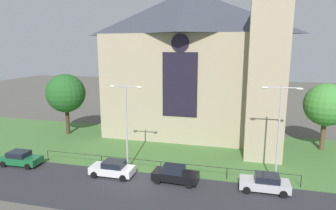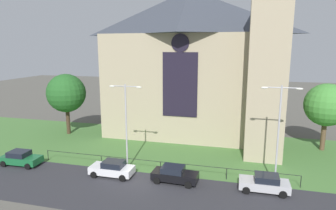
% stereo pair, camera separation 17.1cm
% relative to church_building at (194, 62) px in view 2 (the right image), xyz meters
% --- Properties ---
extents(ground, '(160.00, 160.00, 0.00)m').
position_rel_church_building_xyz_m(ground, '(-1.87, -6.82, -10.27)').
color(ground, '#56544C').
extents(road_asphalt, '(120.00, 8.00, 0.01)m').
position_rel_church_building_xyz_m(road_asphalt, '(-1.87, -18.82, -10.27)').
color(road_asphalt, '#2D2D33').
rests_on(road_asphalt, ground).
extents(grass_verge, '(120.00, 20.00, 0.01)m').
position_rel_church_building_xyz_m(grass_verge, '(-1.87, -8.82, -10.27)').
color(grass_verge, '#477538').
rests_on(grass_verge, ground).
extents(church_building, '(23.20, 16.20, 26.00)m').
position_rel_church_building_xyz_m(church_building, '(0.00, 0.00, 0.00)').
color(church_building, tan).
rests_on(church_building, ground).
extents(iron_railing, '(25.97, 0.07, 1.13)m').
position_rel_church_building_xyz_m(iron_railing, '(-0.77, -14.32, -9.32)').
color(iron_railing, black).
rests_on(iron_railing, ground).
extents(tree_right_far, '(5.08, 5.08, 8.13)m').
position_rel_church_building_xyz_m(tree_right_far, '(16.49, -3.12, -4.71)').
color(tree_right_far, brown).
rests_on(tree_right_far, ground).
extents(tree_left_far, '(5.42, 5.42, 8.64)m').
position_rel_church_building_xyz_m(tree_left_far, '(-17.34, -4.76, -4.37)').
color(tree_left_far, '#423021').
rests_on(tree_left_far, ground).
extents(streetlamp_near, '(3.37, 0.26, 8.75)m').
position_rel_church_building_xyz_m(streetlamp_near, '(-4.28, -14.42, -4.75)').
color(streetlamp_near, '#B2B2B7').
rests_on(streetlamp_near, ground).
extents(streetlamp_far, '(3.37, 0.26, 9.10)m').
position_rel_church_building_xyz_m(streetlamp_far, '(9.98, -14.42, -4.57)').
color(streetlamp_far, '#B2B2B7').
rests_on(streetlamp_far, ground).
extents(parked_car_green, '(4.25, 2.12, 1.51)m').
position_rel_church_building_xyz_m(parked_car_green, '(-15.64, -16.21, -9.53)').
color(parked_car_green, '#196033').
rests_on(parked_car_green, ground).
extents(parked_car_white, '(4.20, 2.03, 1.51)m').
position_rel_church_building_xyz_m(parked_car_white, '(-5.08, -16.27, -9.53)').
color(parked_car_white, silver).
rests_on(parked_car_white, ground).
extents(parked_car_black, '(4.28, 2.19, 1.51)m').
position_rel_church_building_xyz_m(parked_car_black, '(1.06, -16.03, -9.53)').
color(parked_car_black, black).
rests_on(parked_car_black, ground).
extents(parked_car_silver, '(4.21, 2.05, 1.51)m').
position_rel_church_building_xyz_m(parked_car_silver, '(9.00, -15.83, -9.53)').
color(parked_car_silver, '#B7B7BC').
rests_on(parked_car_silver, ground).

